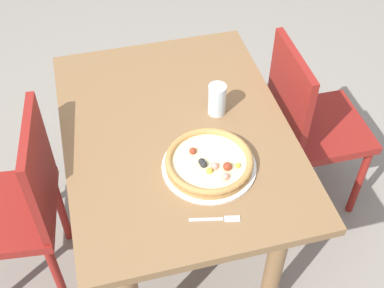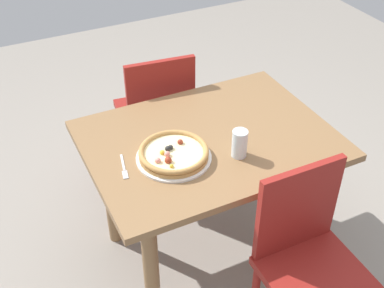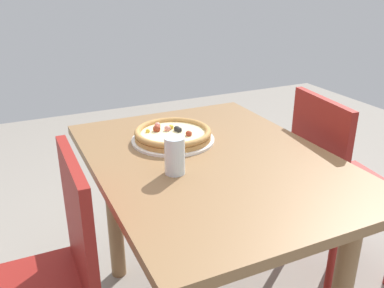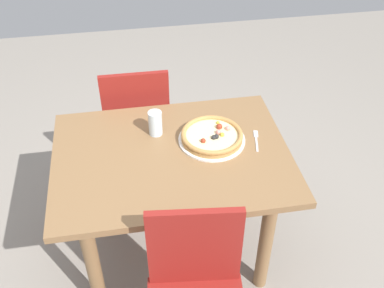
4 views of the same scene
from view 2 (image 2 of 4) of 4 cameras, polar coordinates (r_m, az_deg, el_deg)
name	(u,v)px [view 2 (image 2 of 4)]	position (r m, az deg, el deg)	size (l,w,h in m)	color
ground_plane	(206,246)	(2.81, 1.65, -11.55)	(6.00, 6.00, 0.00)	gray
dining_table	(209,159)	(2.38, 1.91, -1.72)	(1.13, 0.84, 0.75)	olive
chair_near	(156,113)	(2.91, -4.07, 3.51)	(0.44, 0.44, 0.90)	maroon
chair_far	(309,260)	(2.15, 13.15, -12.73)	(0.40, 0.40, 0.90)	maroon
plate	(174,157)	(2.18, -2.08, -1.54)	(0.33, 0.33, 0.01)	white
pizza	(174,153)	(2.16, -2.12, -1.02)	(0.30, 0.30, 0.05)	#B78447
fork	(124,168)	(2.14, -7.76, -2.77)	(0.05, 0.16, 0.00)	silver
drinking_glass	(240,143)	(2.17, 5.44, 0.06)	(0.07, 0.07, 0.13)	silver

